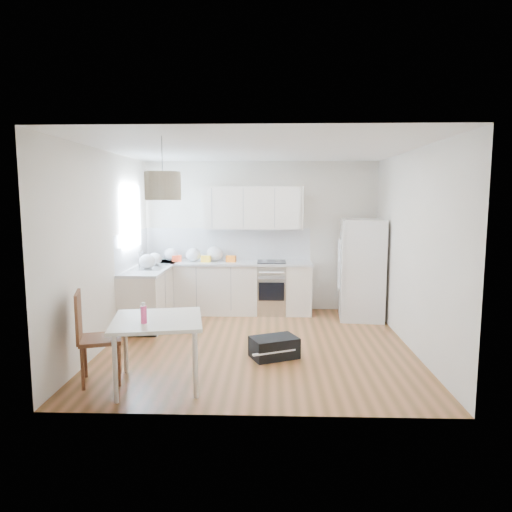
{
  "coord_description": "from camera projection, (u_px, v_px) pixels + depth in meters",
  "views": [
    {
      "loc": [
        0.18,
        -6.2,
        2.06
      ],
      "look_at": [
        -0.03,
        0.4,
        1.21
      ],
      "focal_mm": 32.0,
      "sensor_mm": 36.0,
      "label": 1
    }
  ],
  "objects": [
    {
      "name": "floor",
      "position": [
        257.0,
        345.0,
        6.42
      ],
      "size": [
        4.2,
        4.2,
        0.0
      ],
      "primitive_type": "plane",
      "color": "brown",
      "rests_on": "ground"
    },
    {
      "name": "ceiling",
      "position": [
        257.0,
        149.0,
        6.07
      ],
      "size": [
        4.2,
        4.2,
        0.0
      ],
      "primitive_type": "plane",
      "rotation": [
        3.14,
        0.0,
        0.0
      ],
      "color": "white",
      "rests_on": "wall_back"
    },
    {
      "name": "wall_back",
      "position": [
        261.0,
        236.0,
        8.32
      ],
      "size": [
        4.2,
        0.0,
        4.2
      ],
      "primitive_type": "plane",
      "rotation": [
        1.57,
        0.0,
        0.0
      ],
      "color": "beige",
      "rests_on": "floor"
    },
    {
      "name": "wall_left",
      "position": [
        106.0,
        249.0,
        6.31
      ],
      "size": [
        0.0,
        4.2,
        4.2
      ],
      "primitive_type": "plane",
      "rotation": [
        1.57,
        0.0,
        1.57
      ],
      "color": "beige",
      "rests_on": "floor"
    },
    {
      "name": "wall_right",
      "position": [
        412.0,
        250.0,
        6.18
      ],
      "size": [
        0.0,
        4.2,
        4.2
      ],
      "primitive_type": "plane",
      "rotation": [
        1.57,
        0.0,
        -1.57
      ],
      "color": "beige",
      "rests_on": "floor"
    },
    {
      "name": "window_glassblock",
      "position": [
        131.0,
        217.0,
        7.4
      ],
      "size": [
        0.02,
        1.0,
        1.0
      ],
      "primitive_type": "cube",
      "color": "#BFE0F9",
      "rests_on": "wall_left"
    },
    {
      "name": "cabinets_back",
      "position": [
        227.0,
        288.0,
        8.16
      ],
      "size": [
        3.0,
        0.6,
        0.88
      ],
      "primitive_type": "cube",
      "color": "silver",
      "rests_on": "floor"
    },
    {
      "name": "cabinets_left",
      "position": [
        152.0,
        295.0,
        7.61
      ],
      "size": [
        0.6,
        1.8,
        0.88
      ],
      "primitive_type": "cube",
      "color": "silver",
      "rests_on": "floor"
    },
    {
      "name": "counter_back",
      "position": [
        227.0,
        263.0,
        8.1
      ],
      "size": [
        3.02,
        0.64,
        0.04
      ],
      "primitive_type": "cube",
      "color": "silver",
      "rests_on": "cabinets_back"
    },
    {
      "name": "counter_left",
      "position": [
        151.0,
        268.0,
        7.55
      ],
      "size": [
        0.64,
        1.82,
        0.04
      ],
      "primitive_type": "cube",
      "color": "silver",
      "rests_on": "cabinets_left"
    },
    {
      "name": "backsplash_back",
      "position": [
        228.0,
        244.0,
        8.36
      ],
      "size": [
        3.0,
        0.01,
        0.58
      ],
      "primitive_type": "cube",
      "color": "white",
      "rests_on": "wall_back"
    },
    {
      "name": "backsplash_left",
      "position": [
        133.0,
        249.0,
        7.52
      ],
      "size": [
        0.01,
        1.8,
        0.58
      ],
      "primitive_type": "cube",
      "color": "white",
      "rests_on": "wall_left"
    },
    {
      "name": "upper_cabinets",
      "position": [
        252.0,
        208.0,
        8.1
      ],
      "size": [
        1.7,
        0.32,
        0.75
      ],
      "primitive_type": "cube",
      "color": "silver",
      "rests_on": "wall_back"
    },
    {
      "name": "range_oven",
      "position": [
        271.0,
        289.0,
        8.14
      ],
      "size": [
        0.5,
        0.61,
        0.88
      ],
      "primitive_type": null,
      "color": "silver",
      "rests_on": "floor"
    },
    {
      "name": "sink",
      "position": [
        150.0,
        267.0,
        7.5
      ],
      "size": [
        0.5,
        0.8,
        0.16
      ],
      "primitive_type": null,
      "color": "silver",
      "rests_on": "counter_left"
    },
    {
      "name": "refrigerator",
      "position": [
        363.0,
        269.0,
        7.76
      ],
      "size": [
        0.9,
        0.92,
        1.69
      ],
      "primitive_type": null,
      "rotation": [
        0.0,
        0.0,
        -0.1
      ],
      "color": "white",
      "rests_on": "floor"
    },
    {
      "name": "dining_table",
      "position": [
        157.0,
        326.0,
        4.97
      ],
      "size": [
        1.11,
        1.11,
        0.75
      ],
      "rotation": [
        0.0,
        0.0,
        0.18
      ],
      "color": "beige",
      "rests_on": "floor"
    },
    {
      "name": "dining_chair",
      "position": [
        101.0,
        337.0,
        5.07
      ],
      "size": [
        0.55,
        0.55,
        1.04
      ],
      "primitive_type": null,
      "rotation": [
        0.0,
        0.0,
        0.31
      ],
      "color": "#452414",
      "rests_on": "floor"
    },
    {
      "name": "drink_bottle",
      "position": [
        144.0,
        313.0,
        4.76
      ],
      "size": [
        0.08,
        0.08,
        0.22
      ],
      "primitive_type": "cylinder",
      "rotation": [
        0.0,
        0.0,
        0.41
      ],
      "color": "#DB3C75",
      "rests_on": "dining_table"
    },
    {
      "name": "gym_bag",
      "position": [
        274.0,
        347.0,
        5.89
      ],
      "size": [
        0.68,
        0.58,
        0.27
      ],
      "primitive_type": "cube",
      "rotation": [
        0.0,
        0.0,
        0.42
      ],
      "color": "black",
      "rests_on": "floor"
    },
    {
      "name": "pendant_lamp",
      "position": [
        163.0,
        186.0,
        4.84
      ],
      "size": [
        0.47,
        0.47,
        0.3
      ],
      "primitive_type": "cylinder",
      "rotation": [
        0.0,
        0.0,
        0.27
      ],
      "color": "#BAA98F",
      "rests_on": "ceiling"
    },
    {
      "name": "grocery_bag_a",
      "position": [
        171.0,
        255.0,
        8.2
      ],
      "size": [
        0.26,
        0.22,
        0.23
      ],
      "primitive_type": "ellipsoid",
      "color": "silver",
      "rests_on": "counter_back"
    },
    {
      "name": "grocery_bag_b",
      "position": [
        193.0,
        255.0,
        8.14
      ],
      "size": [
        0.27,
        0.23,
        0.24
      ],
      "primitive_type": "ellipsoid",
      "color": "silver",
      "rests_on": "counter_back"
    },
    {
      "name": "grocery_bag_c",
      "position": [
        215.0,
        254.0,
        8.19
      ],
      "size": [
        0.3,
        0.25,
        0.27
      ],
      "primitive_type": "ellipsoid",
      "color": "silver",
      "rests_on": "counter_back"
    },
    {
      "name": "grocery_bag_d",
      "position": [
        155.0,
        259.0,
        7.71
      ],
      "size": [
        0.23,
        0.2,
        0.21
      ],
      "primitive_type": "ellipsoid",
      "color": "silver",
      "rests_on": "counter_back"
    },
    {
      "name": "grocery_bag_e",
      "position": [
        147.0,
        261.0,
        7.31
      ],
      "size": [
        0.26,
        0.22,
        0.23
      ],
      "primitive_type": "ellipsoid",
      "color": "silver",
      "rests_on": "counter_left"
    },
    {
      "name": "snack_orange",
      "position": [
        231.0,
        259.0,
        8.07
      ],
      "size": [
        0.18,
        0.13,
        0.12
      ],
      "primitive_type": "cube",
      "rotation": [
        0.0,
        0.0,
        -0.16
      ],
      "color": "#D85F13",
      "rests_on": "counter_back"
    },
    {
      "name": "snack_yellow",
      "position": [
        206.0,
        259.0,
        8.08
      ],
      "size": [
        0.17,
        0.12,
        0.11
      ],
      "primitive_type": "cube",
      "rotation": [
        0.0,
        0.0,
        -0.1
      ],
      "color": "yellow",
      "rests_on": "counter_back"
    },
    {
      "name": "snack_red",
      "position": [
        177.0,
        258.0,
        8.15
      ],
      "size": [
        0.17,
        0.11,
        0.11
      ],
      "primitive_type": "cube",
      "rotation": [
        0.0,
        0.0,
        0.05
      ],
      "color": "red",
      "rests_on": "counter_back"
    }
  ]
}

